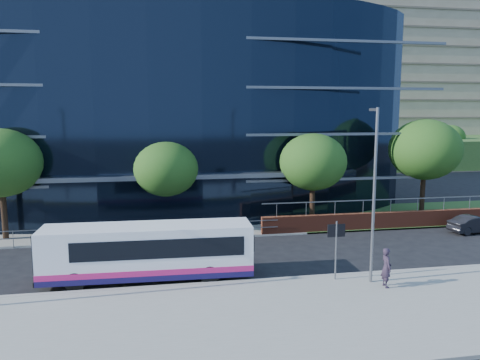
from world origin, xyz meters
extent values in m
plane|color=black|center=(0.00, 0.00, 0.00)|extent=(200.00, 200.00, 0.00)
cube|color=gray|center=(0.00, -5.00, 0.07)|extent=(80.00, 8.00, 0.15)
cube|color=gray|center=(0.00, -1.00, 0.08)|extent=(80.00, 0.25, 0.16)
cube|color=gold|center=(0.00, -0.80, 0.01)|extent=(80.00, 0.08, 0.01)
cube|color=gold|center=(0.00, -0.65, 0.01)|extent=(80.00, 0.08, 0.01)
cube|color=gray|center=(-6.00, 11.00, 0.05)|extent=(50.00, 8.00, 0.10)
cube|color=black|center=(-4.00, 24.00, 8.00)|extent=(38.00, 16.00, 16.00)
cube|color=#595E66|center=(-4.00, 9.50, 3.70)|extent=(22.00, 1.20, 0.30)
cube|color=slate|center=(-8.00, 7.00, 1.05)|extent=(24.00, 0.05, 0.05)
cube|color=slate|center=(-8.00, 7.00, 0.60)|extent=(24.00, 0.05, 0.05)
cylinder|color=slate|center=(-8.00, 7.00, 0.55)|extent=(0.04, 0.04, 1.10)
cube|color=#2D511E|center=(32.00, 56.00, 2.00)|extent=(60.00, 42.00, 4.00)
cube|color=#988565|center=(32.00, 58.00, 17.00)|extent=(50.00, 12.00, 26.00)
cylinder|color=slate|center=(4.50, -1.60, 1.55)|extent=(0.08, 0.08, 2.80)
cube|color=black|center=(4.50, -1.58, 2.50)|extent=(0.85, 0.06, 0.60)
cylinder|color=black|center=(-13.00, 9.00, 1.65)|extent=(0.36, 0.36, 3.30)
ellipsoid|color=#1F5117|center=(-13.00, 9.00, 4.88)|extent=(4.95, 4.95, 4.21)
cylinder|color=black|center=(-3.00, 9.50, 1.43)|extent=(0.36, 0.36, 2.86)
ellipsoid|color=#1F5117|center=(-3.00, 9.50, 4.23)|extent=(4.29, 4.29, 3.65)
cylinder|color=black|center=(7.00, 9.00, 1.54)|extent=(0.36, 0.36, 3.08)
ellipsoid|color=#1F5117|center=(7.00, 9.00, 4.55)|extent=(4.62, 4.62, 3.93)
cylinder|color=black|center=(16.00, 10.00, 1.76)|extent=(0.36, 0.36, 3.52)
ellipsoid|color=#1F5117|center=(16.00, 10.00, 5.20)|extent=(5.28, 5.28, 4.49)
cylinder|color=black|center=(24.00, 40.00, 1.54)|extent=(0.36, 0.36, 3.08)
ellipsoid|color=#1F5117|center=(24.00, 40.00, 4.55)|extent=(4.62, 4.62, 3.93)
cylinder|color=black|center=(40.00, 42.00, 1.43)|extent=(0.36, 0.36, 2.86)
ellipsoid|color=#1F5117|center=(40.00, 42.00, 4.23)|extent=(4.29, 4.29, 3.65)
cylinder|color=slate|center=(6.00, -2.20, 4.15)|extent=(0.14, 0.14, 8.00)
cube|color=slate|center=(6.00, -1.85, 8.05)|extent=(0.15, 0.70, 0.12)
cube|color=white|center=(-4.13, 0.30, 1.49)|extent=(9.82, 2.50, 2.35)
cube|color=#171045|center=(-4.13, 0.30, 0.44)|extent=(9.84, 2.55, 0.27)
cube|color=#C91D65|center=(-4.13, 0.30, 0.71)|extent=(9.84, 2.55, 0.27)
cube|color=black|center=(-3.60, 0.28, 1.82)|extent=(7.87, 2.50, 0.89)
cube|color=black|center=(-9.03, 0.44, 1.60)|extent=(0.14, 1.91, 1.37)
cube|color=black|center=(-9.04, 0.45, 2.41)|extent=(0.15, 1.82, 0.35)
cube|color=yellow|center=(-9.08, 0.67, 2.41)|extent=(0.07, 0.98, 0.20)
cube|color=black|center=(-9.03, 0.44, 0.40)|extent=(0.16, 2.13, 0.21)
cylinder|color=black|center=(-7.35, -0.59, 0.44)|extent=(0.89, 0.29, 0.89)
cylinder|color=black|center=(-1.32, -0.77, 0.44)|extent=(0.89, 0.29, 0.89)
imported|color=black|center=(17.07, 5.41, 0.58)|extent=(3.66, 1.65, 1.17)
imported|color=#2B2031|center=(6.39, -2.90, 1.05)|extent=(0.46, 0.68, 1.79)
camera|label=1|loc=(-3.68, -21.54, 7.94)|focal=35.00mm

